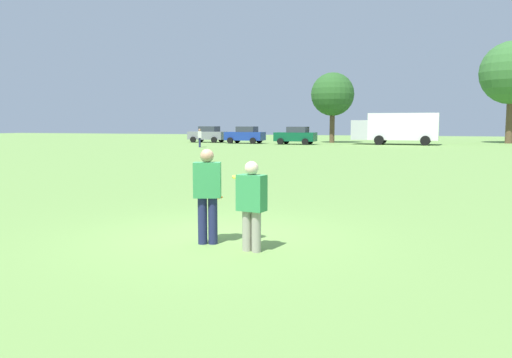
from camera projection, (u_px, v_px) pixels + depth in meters
The scene contains 12 objects.
ground_plane at pixel (218, 238), 9.86m from camera, with size 168.40×168.40×0.00m, color #6B9347.
player_thrower at pixel (207, 191), 9.25m from camera, with size 0.55×0.42×1.72m.
player_defender at pixel (252, 202), 8.71m from camera, with size 0.51×0.34×1.54m.
frisbee at pixel (240, 177), 9.25m from camera, with size 0.27×0.27×0.07m.
traffic_cone at pixel (216, 190), 15.03m from camera, with size 0.32×0.32×0.48m.
parked_car_near_left at pixel (208, 134), 58.67m from camera, with size 4.25×2.31×1.82m.
parked_car_mid_left at pixel (245, 135), 55.70m from camera, with size 4.25×2.31×1.82m.
parked_car_center at pixel (296, 135), 53.02m from camera, with size 4.25×2.31×1.82m.
box_truck at pixel (397, 127), 52.33m from camera, with size 8.56×3.17×3.18m.
bystander_far_jogger at pixel (200, 137), 46.64m from camera, with size 0.47×0.53×1.68m.
tree_west_oak at pixel (333, 95), 57.07m from camera, with size 4.77×4.77×7.75m.
tree_west_maple at pixel (512, 73), 54.89m from camera, with size 6.70×6.70×10.88m.
Camera 1 is at (3.80, -8.94, 2.18)m, focal length 36.22 mm.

